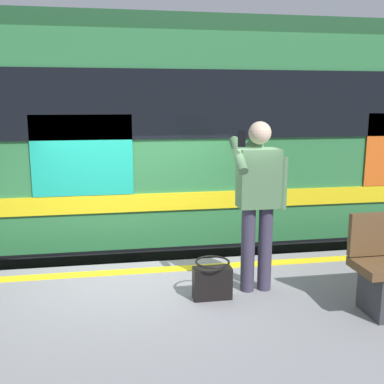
# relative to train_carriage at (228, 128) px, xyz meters

# --- Properties ---
(ground_plane) EXTENTS (24.94, 24.94, 0.00)m
(ground_plane) POSITION_rel_train_carriage_xyz_m (1.60, 2.24, -2.50)
(ground_plane) COLOR #3D3D3F
(safety_line) EXTENTS (16.30, 0.16, 0.01)m
(safety_line) POSITION_rel_train_carriage_xyz_m (1.60, 2.54, -1.45)
(safety_line) COLOR yellow
(safety_line) RESTS_ON platform
(track_rail_near) EXTENTS (21.62, 0.08, 0.16)m
(track_rail_near) POSITION_rel_train_carriage_xyz_m (1.60, 0.71, -2.42)
(track_rail_near) COLOR slate
(track_rail_near) RESTS_ON ground
(track_rail_far) EXTENTS (21.62, 0.08, 0.16)m
(track_rail_far) POSITION_rel_train_carriage_xyz_m (1.60, -0.72, -2.42)
(track_rail_far) COLOR slate
(track_rail_far) RESTS_ON ground
(train_carriage) EXTENTS (13.20, 2.95, 3.92)m
(train_carriage) POSITION_rel_train_carriage_xyz_m (0.00, 0.00, 0.00)
(train_carriage) COLOR #2D723F
(train_carriage) RESTS_ON ground
(passenger) EXTENTS (0.57, 0.55, 1.71)m
(passenger) POSITION_rel_train_carriage_xyz_m (0.52, 3.24, -0.44)
(passenger) COLOR #383347
(passenger) RESTS_ON platform
(handbag) EXTENTS (0.37, 0.34, 0.39)m
(handbag) POSITION_rel_train_carriage_xyz_m (1.00, 3.38, -1.28)
(handbag) COLOR black
(handbag) RESTS_ON platform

